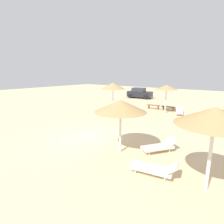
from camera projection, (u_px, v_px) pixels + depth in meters
ground_plane at (84, 138)px, 11.44m from camera, size 80.00×80.00×0.00m
parasol_0 at (167, 87)px, 17.87m from camera, size 2.24×2.24×2.94m
parasol_1 at (121, 106)px, 8.93m from camera, size 2.69×2.69×2.81m
parasol_2 at (215, 116)px, 5.74m from camera, size 2.56×2.56×3.05m
parasol_4 at (113, 86)px, 18.61m from camera, size 2.59×2.59×3.12m
lounger_0 at (179, 111)px, 17.93m from camera, size 1.15×1.99×0.72m
lounger_1 at (160, 146)px, 9.39m from camera, size 1.59×1.91×0.74m
lounger_2 at (154, 168)px, 7.20m from camera, size 1.98×0.98×0.71m
bench_0 at (168, 108)px, 19.63m from camera, size 1.52×0.50×0.49m
bench_2 at (153, 106)px, 20.56m from camera, size 1.53×0.53×0.49m
parked_car at (140, 93)px, 29.33m from camera, size 4.20×2.42×1.72m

